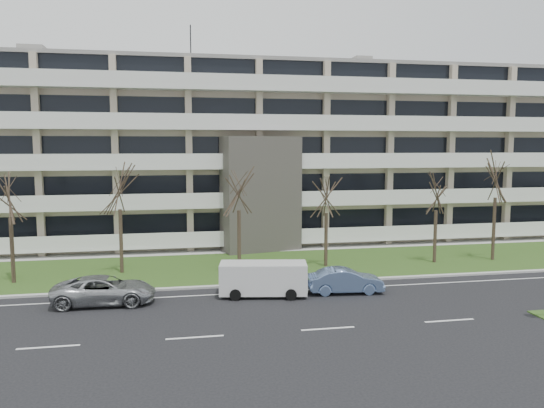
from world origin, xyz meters
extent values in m
plane|color=black|center=(0.00, 0.00, 0.00)|extent=(160.00, 160.00, 0.00)
cube|color=#33501A|center=(0.00, 13.00, 0.03)|extent=(90.00, 10.00, 0.06)
cube|color=#B2B2AD|center=(0.00, 8.00, 0.06)|extent=(90.00, 0.35, 0.12)
cube|color=#B2B2AD|center=(0.00, 18.50, 0.04)|extent=(90.00, 2.00, 0.08)
cube|color=white|center=(0.00, 6.50, 0.01)|extent=(90.00, 0.12, 0.01)
cube|color=#C2AF96|center=(0.00, 25.50, 7.50)|extent=(60.00, 12.00, 15.00)
cube|color=gray|center=(0.00, 25.50, 15.15)|extent=(60.50, 12.50, 0.30)
cube|color=#4C4742|center=(0.00, 18.50, 4.50)|extent=(6.39, 3.69, 9.00)
cube|color=black|center=(0.00, 18.30, 2.00)|extent=(4.92, 1.19, 3.50)
cube|color=gray|center=(-18.00, 25.50, 15.90)|extent=(2.00, 2.00, 1.20)
cylinder|color=black|center=(-5.00, 25.50, 17.00)|extent=(0.10, 0.10, 3.50)
cube|color=black|center=(0.00, 19.48, 2.10)|extent=(58.00, 0.10, 1.80)
cube|color=white|center=(0.00, 18.80, 0.60)|extent=(58.00, 1.40, 0.22)
cube|color=white|center=(0.00, 18.15, 1.20)|extent=(58.00, 0.08, 1.00)
cube|color=black|center=(0.00, 19.48, 5.10)|extent=(58.00, 0.10, 1.80)
cube|color=white|center=(0.00, 18.80, 3.60)|extent=(58.00, 1.40, 0.22)
cube|color=white|center=(0.00, 18.15, 4.20)|extent=(58.00, 0.08, 1.00)
cube|color=black|center=(0.00, 19.48, 8.10)|extent=(58.00, 0.10, 1.80)
cube|color=white|center=(0.00, 18.80, 6.60)|extent=(58.00, 1.40, 0.22)
cube|color=white|center=(0.00, 18.15, 7.20)|extent=(58.00, 0.08, 1.00)
cube|color=black|center=(0.00, 19.48, 11.10)|extent=(58.00, 0.10, 1.80)
cube|color=white|center=(0.00, 18.80, 9.60)|extent=(58.00, 1.40, 0.22)
cube|color=white|center=(0.00, 18.15, 10.20)|extent=(58.00, 0.08, 1.00)
cube|color=black|center=(0.00, 19.48, 14.10)|extent=(58.00, 0.10, 1.80)
cube|color=white|center=(0.00, 18.80, 12.60)|extent=(58.00, 1.40, 0.22)
cube|color=white|center=(0.00, 18.15, 13.20)|extent=(58.00, 0.08, 1.00)
imported|color=#A2A5A9|center=(-10.45, 5.88, 0.73)|extent=(5.36, 2.62, 1.47)
imported|color=#6C89BB|center=(2.67, 5.54, 0.70)|extent=(4.35, 1.84, 1.40)
cube|color=silver|center=(-1.99, 5.81, 1.01)|extent=(5.00, 2.56, 1.68)
cube|color=black|center=(-1.99, 5.81, 1.50)|extent=(4.63, 2.37, 0.62)
cube|color=silver|center=(0.23, 5.42, 0.88)|extent=(0.59, 1.70, 1.06)
cylinder|color=black|center=(-3.62, 5.20, 0.31)|extent=(0.65, 0.32, 0.62)
cylinder|color=black|center=(-3.31, 6.94, 0.31)|extent=(0.65, 0.32, 0.62)
cylinder|color=black|center=(-0.66, 4.68, 0.31)|extent=(0.65, 0.32, 0.62)
cylinder|color=black|center=(-0.36, 6.42, 0.31)|extent=(0.65, 0.32, 0.62)
cylinder|color=#382B21|center=(-16.36, 11.21, 1.99)|extent=(0.24, 0.24, 3.98)
cylinder|color=#382B21|center=(-10.17, 12.65, 2.10)|extent=(0.24, 0.24, 4.21)
cylinder|color=#382B21|center=(-2.62, 11.38, 2.06)|extent=(0.24, 0.24, 4.12)
cylinder|color=#382B21|center=(3.45, 12.03, 1.86)|extent=(0.24, 0.24, 3.73)
cylinder|color=#382B21|center=(11.36, 11.72, 1.88)|extent=(0.24, 0.24, 3.77)
cylinder|color=#382B21|center=(15.93, 11.71, 2.29)|extent=(0.24, 0.24, 4.58)
camera|label=1|loc=(-6.83, -22.43, 8.27)|focal=35.00mm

